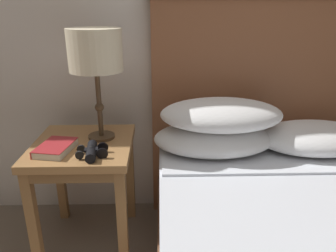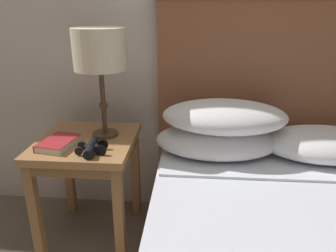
# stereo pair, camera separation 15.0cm
# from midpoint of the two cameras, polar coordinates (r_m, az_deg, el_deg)

# --- Properties ---
(nightstand) EXTENTS (0.47, 0.50, 0.57)m
(nightstand) POSITION_cam_midpoint_polar(r_m,az_deg,el_deg) (1.68, -16.94, -5.64)
(nightstand) COLOR #AD7A47
(nightstand) RESTS_ON ground_plane
(table_lamp) EXTENTS (0.25, 0.25, 0.53)m
(table_lamp) POSITION_cam_midpoint_polar(r_m,az_deg,el_deg) (1.57, -15.30, 12.14)
(table_lamp) COLOR #4C3823
(table_lamp) RESTS_ON nightstand
(book_on_nightstand) EXTENTS (0.17, 0.22, 0.04)m
(book_on_nightstand) POSITION_cam_midpoint_polar(r_m,az_deg,el_deg) (1.58, -21.66, -3.60)
(book_on_nightstand) COLOR silver
(book_on_nightstand) RESTS_ON nightstand
(binoculars_pair) EXTENTS (0.15, 0.16, 0.05)m
(binoculars_pair) POSITION_cam_midpoint_polar(r_m,az_deg,el_deg) (1.48, -15.98, -4.29)
(binoculars_pair) COLOR black
(binoculars_pair) RESTS_ON nightstand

